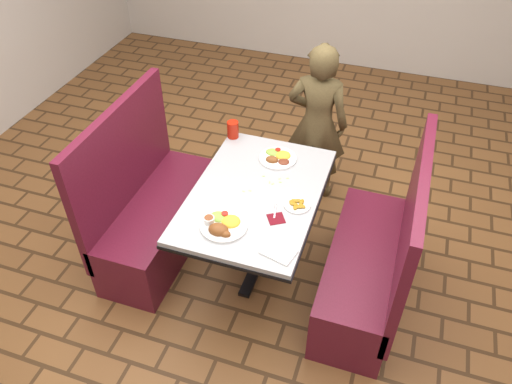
% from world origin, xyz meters
% --- Properties ---
extents(room, '(7.00, 7.04, 2.82)m').
position_xyz_m(room, '(0.00, 0.00, 1.91)').
color(room, brown).
rests_on(room, ground).
extents(dining_table, '(0.81, 1.21, 0.75)m').
position_xyz_m(dining_table, '(0.00, 0.00, 0.65)').
color(dining_table, '#A9ABAE').
rests_on(dining_table, ground).
extents(booth_bench_left, '(0.47, 1.20, 1.17)m').
position_xyz_m(booth_bench_left, '(-0.80, 0.00, 0.33)').
color(booth_bench_left, maroon).
rests_on(booth_bench_left, ground).
extents(booth_bench_right, '(0.47, 1.20, 1.17)m').
position_xyz_m(booth_bench_right, '(0.80, 0.00, 0.33)').
color(booth_bench_right, maroon).
rests_on(booth_bench_right, ground).
extents(diner_person, '(0.49, 0.33, 1.34)m').
position_xyz_m(diner_person, '(0.17, 1.02, 0.67)').
color(diner_person, brown).
rests_on(diner_person, ground).
extents(near_dinner_plate, '(0.28, 0.28, 0.09)m').
position_xyz_m(near_dinner_plate, '(-0.09, -0.36, 0.78)').
color(near_dinner_plate, white).
rests_on(near_dinner_plate, dining_table).
extents(far_dinner_plate, '(0.26, 0.26, 0.07)m').
position_xyz_m(far_dinner_plate, '(0.03, 0.38, 0.77)').
color(far_dinner_plate, white).
rests_on(far_dinner_plate, dining_table).
extents(plantain_plate, '(0.17, 0.17, 0.03)m').
position_xyz_m(plantain_plate, '(0.28, -0.04, 0.76)').
color(plantain_plate, white).
rests_on(plantain_plate, dining_table).
extents(maroon_napkin, '(0.14, 0.14, 0.00)m').
position_xyz_m(maroon_napkin, '(0.19, -0.20, 0.75)').
color(maroon_napkin, maroon).
rests_on(maroon_napkin, dining_table).
extents(spoon_utensil, '(0.03, 0.12, 0.00)m').
position_xyz_m(spoon_utensil, '(0.17, -0.14, 0.75)').
color(spoon_utensil, silver).
rests_on(spoon_utensil, dining_table).
extents(red_tumbler, '(0.08, 0.08, 0.13)m').
position_xyz_m(red_tumbler, '(-0.36, 0.54, 0.81)').
color(red_tumbler, '#B41C0C').
rests_on(red_tumbler, dining_table).
extents(paper_napkin, '(0.21, 0.18, 0.01)m').
position_xyz_m(paper_napkin, '(0.29, -0.45, 0.76)').
color(paper_napkin, white).
rests_on(paper_napkin, dining_table).
extents(knife_utensil, '(0.04, 0.15, 0.00)m').
position_xyz_m(knife_utensil, '(-0.04, -0.37, 0.76)').
color(knife_utensil, silver).
rests_on(knife_utensil, dining_table).
extents(fork_utensil, '(0.01, 0.14, 0.00)m').
position_xyz_m(fork_utensil, '(-0.11, -0.41, 0.76)').
color(fork_utensil, silver).
rests_on(fork_utensil, dining_table).
extents(lettuce_shreds, '(0.28, 0.32, 0.00)m').
position_xyz_m(lettuce_shreds, '(0.04, 0.06, 0.75)').
color(lettuce_shreds, '#9EC74F').
rests_on(lettuce_shreds, dining_table).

